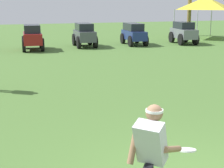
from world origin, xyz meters
TOP-DOWN VIEW (x-y plane):
  - frisbee_thrower at (-0.87, -0.10)m, footprint 0.98×0.67m
  - frisbee_in_flight at (-0.10, 0.34)m, footprint 0.33×0.33m
  - parked_car_slot_c at (-0.81, 16.08)m, footprint 1.29×2.40m
  - parked_car_slot_d at (2.29, 16.57)m, footprint 1.25×2.39m
  - parked_car_slot_e at (5.47, 16.58)m, footprint 1.27×2.45m
  - parked_car_slot_f at (8.73, 16.11)m, footprint 1.39×2.44m
  - event_tent at (11.80, 18.50)m, footprint 3.45×3.45m

SIDE VIEW (x-z plane):
  - frisbee_in_flight at x=-0.10m, z-range 0.55..0.62m
  - parked_car_slot_e at x=5.47m, z-range 0.05..1.39m
  - parked_car_slot_c at x=-0.81m, z-range 0.04..1.44m
  - parked_car_slot_d at x=2.29m, z-range 0.04..1.44m
  - parked_car_slot_f at x=8.73m, z-range 0.04..1.44m
  - frisbee_thrower at x=-0.87m, z-range 0.09..1.52m
  - event_tent at x=11.80m, z-range 1.05..4.06m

